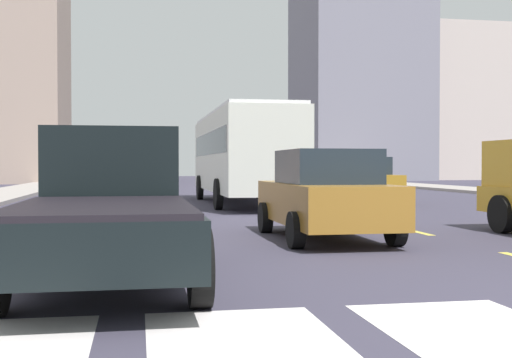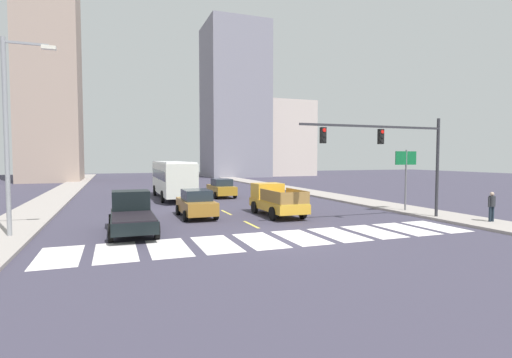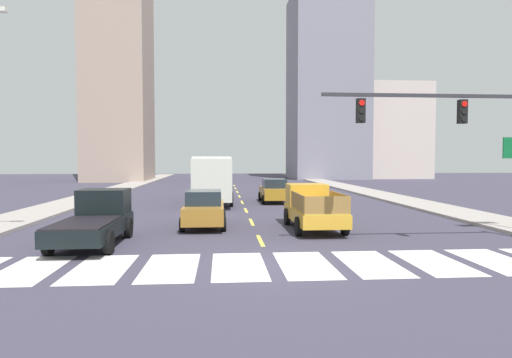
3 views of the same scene
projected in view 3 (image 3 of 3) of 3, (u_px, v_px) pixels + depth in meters
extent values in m
plane|color=#3C3849|center=(272.00, 265.00, 13.19)|extent=(160.00, 160.00, 0.00)
cube|color=#A19791|center=(408.00, 201.00, 32.06)|extent=(3.03, 110.00, 0.15)
cube|color=#A19791|center=(67.00, 204.00, 30.17)|extent=(3.03, 110.00, 0.15)
cube|color=white|center=(29.00, 270.00, 12.64)|extent=(1.58, 3.49, 0.01)
cube|color=white|center=(101.00, 268.00, 12.80)|extent=(1.58, 3.49, 0.01)
cube|color=white|center=(171.00, 267.00, 12.96)|extent=(1.58, 3.49, 0.01)
cube|color=white|center=(239.00, 266.00, 13.12)|extent=(1.58, 3.49, 0.01)
cube|color=white|center=(305.00, 265.00, 13.27)|extent=(1.58, 3.49, 0.01)
cube|color=white|center=(370.00, 263.00, 13.43)|extent=(1.58, 3.49, 0.01)
cube|color=white|center=(434.00, 262.00, 13.59)|extent=(1.58, 3.49, 0.01)
cube|color=white|center=(496.00, 261.00, 13.75)|extent=(1.58, 3.49, 0.01)
cube|color=#E2CB4A|center=(260.00, 240.00, 17.18)|extent=(0.16, 2.40, 0.01)
cube|color=#E2CB4A|center=(252.00, 222.00, 22.16)|extent=(0.16, 2.40, 0.01)
cube|color=#E2CB4A|center=(246.00, 210.00, 27.14)|extent=(0.16, 2.40, 0.01)
cube|color=#E2CB4A|center=(242.00, 202.00, 32.11)|extent=(0.16, 2.40, 0.01)
cube|color=#E2CB4A|center=(239.00, 196.00, 37.09)|extent=(0.16, 2.40, 0.01)
cube|color=#E2CB4A|center=(237.00, 192.00, 42.07)|extent=(0.16, 2.40, 0.01)
cube|color=#E2CB4A|center=(235.00, 188.00, 47.05)|extent=(0.16, 2.40, 0.01)
cube|color=#E2CB4A|center=(234.00, 185.00, 52.03)|extent=(0.16, 2.40, 0.01)
cube|color=gold|center=(314.00, 215.00, 19.78)|extent=(1.96, 5.20, 0.56)
cube|color=gold|center=(307.00, 194.00, 21.44)|extent=(1.84, 1.60, 1.00)
cube|color=#19232D|center=(305.00, 190.00, 21.87)|extent=(1.72, 0.08, 0.56)
cube|color=gold|center=(319.00, 210.00, 18.82)|extent=(1.84, 3.30, 0.06)
cylinder|color=black|center=(287.00, 216.00, 21.27)|extent=(0.22, 0.80, 0.80)
cylinder|color=black|center=(327.00, 216.00, 21.43)|extent=(0.22, 0.80, 0.80)
cylinder|color=black|center=(298.00, 226.00, 18.17)|extent=(0.22, 0.80, 0.80)
cylinder|color=black|center=(345.00, 226.00, 18.32)|extent=(0.22, 0.80, 0.80)
cube|color=olive|center=(298.00, 201.00, 18.73)|extent=(0.06, 3.17, 0.70)
cube|color=olive|center=(339.00, 201.00, 18.88)|extent=(0.06, 3.17, 0.70)
cube|color=olive|center=(328.00, 205.00, 17.23)|extent=(1.80, 0.06, 0.70)
cube|color=black|center=(92.00, 227.00, 16.15)|extent=(1.96, 5.20, 0.56)
cube|color=black|center=(104.00, 201.00, 17.80)|extent=(1.84, 1.60, 1.00)
cube|color=#19232D|center=(107.00, 196.00, 18.23)|extent=(1.72, 0.08, 0.56)
cube|color=black|center=(84.00, 223.00, 15.19)|extent=(1.84, 3.30, 0.06)
cylinder|color=black|center=(79.00, 228.00, 17.64)|extent=(0.22, 0.80, 0.80)
cylinder|color=black|center=(129.00, 228.00, 17.79)|extent=(0.22, 0.80, 0.80)
cylinder|color=black|center=(48.00, 243.00, 14.53)|extent=(0.22, 0.80, 0.80)
cylinder|color=black|center=(109.00, 242.00, 14.69)|extent=(0.22, 0.80, 0.80)
cube|color=silver|center=(213.00, 177.00, 32.01)|extent=(2.50, 10.80, 2.70)
cube|color=#19232D|center=(213.00, 172.00, 31.99)|extent=(2.52, 9.94, 0.80)
cube|color=silver|center=(213.00, 158.00, 31.94)|extent=(2.40, 10.37, 0.12)
cylinder|color=black|center=(198.00, 192.00, 35.31)|extent=(0.22, 1.00, 1.00)
cylinder|color=black|center=(230.00, 192.00, 35.50)|extent=(0.22, 1.00, 1.00)
cylinder|color=black|center=(193.00, 199.00, 29.01)|extent=(0.22, 1.00, 1.00)
cylinder|color=black|center=(231.00, 199.00, 29.21)|extent=(0.22, 1.00, 1.00)
cube|color=#AA781F|center=(274.00, 193.00, 32.07)|extent=(1.80, 4.40, 0.76)
cube|color=#1E2833|center=(274.00, 183.00, 31.89)|extent=(1.58, 2.11, 0.64)
cylinder|color=black|center=(260.00, 196.00, 33.38)|extent=(0.22, 0.64, 0.64)
cylinder|color=black|center=(284.00, 196.00, 33.52)|extent=(0.22, 0.64, 0.64)
cylinder|color=black|center=(263.00, 200.00, 30.66)|extent=(0.22, 0.64, 0.64)
cylinder|color=black|center=(289.00, 200.00, 30.80)|extent=(0.22, 0.64, 0.64)
cube|color=#9E6B25|center=(204.00, 212.00, 20.58)|extent=(1.80, 4.40, 0.76)
cube|color=#1E2833|center=(204.00, 197.00, 20.39)|extent=(1.58, 2.11, 0.64)
cylinder|color=black|center=(187.00, 216.00, 21.88)|extent=(0.22, 0.64, 0.64)
cylinder|color=black|center=(223.00, 216.00, 22.02)|extent=(0.22, 0.64, 0.64)
cylinder|color=black|center=(182.00, 225.00, 19.16)|extent=(0.22, 0.64, 0.64)
cylinder|color=black|center=(224.00, 224.00, 19.31)|extent=(0.22, 0.64, 0.64)
cube|color=#2D2D33|center=(450.00, 96.00, 15.50)|extent=(9.18, 0.12, 0.12)
cube|color=black|center=(462.00, 112.00, 15.56)|extent=(0.28, 0.24, 0.84)
cylinder|color=red|center=(465.00, 104.00, 15.42)|extent=(0.20, 0.04, 0.20)
cylinder|color=black|center=(464.00, 111.00, 15.43)|extent=(0.20, 0.04, 0.20)
cylinder|color=black|center=(464.00, 119.00, 15.44)|extent=(0.20, 0.04, 0.20)
cube|color=black|center=(361.00, 111.00, 15.27)|extent=(0.28, 0.24, 0.84)
cylinder|color=red|center=(362.00, 103.00, 15.13)|extent=(0.20, 0.04, 0.20)
cylinder|color=black|center=(362.00, 110.00, 15.14)|extent=(0.20, 0.04, 0.20)
cylinder|color=black|center=(362.00, 118.00, 15.15)|extent=(0.20, 0.04, 0.20)
cube|color=gray|center=(327.00, 87.00, 70.07)|extent=(11.30, 11.72, 29.13)
cube|color=beige|center=(390.00, 131.00, 71.01)|extent=(11.77, 7.11, 15.10)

